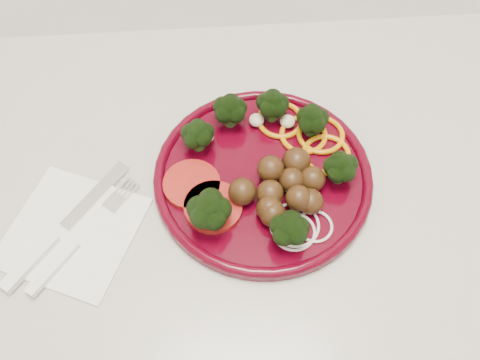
{
  "coord_description": "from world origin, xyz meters",
  "views": [
    {
      "loc": [
        -0.02,
        1.35,
        1.48
      ],
      "look_at": [
        0.0,
        1.7,
        0.92
      ],
      "focal_mm": 40.0,
      "sensor_mm": 36.0,
      "label": 1
    }
  ],
  "objects": [
    {
      "name": "knife",
      "position": [
        -0.23,
        1.64,
        0.91
      ],
      "size": [
        0.14,
        0.17,
        0.01
      ],
      "rotation": [
        0.0,
        0.0,
        0.91
      ],
      "color": "silver",
      "rests_on": "napkin"
    },
    {
      "name": "plate",
      "position": [
        0.04,
        1.71,
        0.92
      ],
      "size": [
        0.28,
        0.28,
        0.06
      ],
      "rotation": [
        0.0,
        0.0,
        0.39
      ],
      "color": "#3D010E",
      "rests_on": "counter"
    },
    {
      "name": "napkin",
      "position": [
        -0.2,
        1.65,
        0.9
      ],
      "size": [
        0.19,
        0.19,
        0.0
      ],
      "primitive_type": "cube",
      "rotation": [
        0.0,
        0.0,
        1.15
      ],
      "color": "white",
      "rests_on": "counter"
    },
    {
      "name": "fork",
      "position": [
        -0.21,
        1.62,
        0.91
      ],
      "size": [
        0.13,
        0.15,
        0.01
      ],
      "rotation": [
        0.0,
        0.0,
        0.91
      ],
      "color": "white",
      "rests_on": "napkin"
    },
    {
      "name": "counter",
      "position": [
        0.0,
        1.7,
        0.45
      ],
      "size": [
        2.4,
        0.6,
        0.9
      ],
      "color": "silver",
      "rests_on": "ground"
    }
  ]
}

